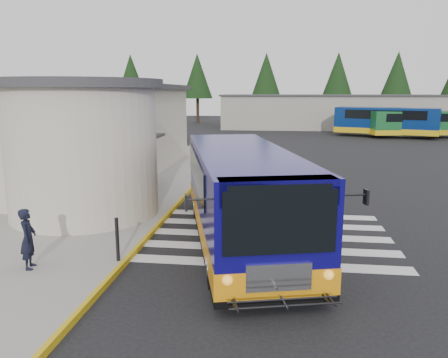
# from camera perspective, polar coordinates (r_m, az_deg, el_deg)

# --- Properties ---
(ground) EXTENTS (140.00, 140.00, 0.00)m
(ground) POSITION_cam_1_polar(r_m,az_deg,el_deg) (14.91, 7.16, -6.41)
(ground) COLOR black
(ground) RESTS_ON ground
(sidewalk) EXTENTS (10.00, 34.00, 0.15)m
(sidewalk) POSITION_cam_1_polar(r_m,az_deg,el_deg) (20.75, -18.52, -1.65)
(sidewalk) COLOR gray
(sidewalk) RESTS_ON ground
(curb_strip) EXTENTS (0.12, 34.00, 0.16)m
(curb_strip) POSITION_cam_1_polar(r_m,az_deg,el_deg) (19.16, -5.03, -2.13)
(curb_strip) COLOR gold
(curb_strip) RESTS_ON ground
(station_building) EXTENTS (12.70, 18.70, 4.80)m
(station_building) POSITION_cam_1_polar(r_m,az_deg,el_deg) (23.78, -19.93, 5.93)
(station_building) COLOR #B5AD99
(station_building) RESTS_ON ground
(crosswalk) EXTENTS (8.00, 5.35, 0.01)m
(crosswalk) POSITION_cam_1_polar(r_m,az_deg,el_deg) (14.15, 5.12, -7.32)
(crosswalk) COLOR silver
(crosswalk) RESTS_ON ground
(depot_building) EXTENTS (26.40, 8.40, 4.20)m
(depot_building) POSITION_cam_1_polar(r_m,az_deg,el_deg) (56.59, 13.42, 8.56)
(depot_building) COLOR gray
(depot_building) RESTS_ON ground
(tree_line) EXTENTS (58.40, 4.40, 10.00)m
(tree_line) POSITION_cam_1_polar(r_m,az_deg,el_deg) (64.57, 13.10, 13.02)
(tree_line) COLOR black
(tree_line) RESTS_ON ground
(transit_bus) EXTENTS (5.31, 10.39, 2.85)m
(transit_bus) POSITION_cam_1_polar(r_m,az_deg,el_deg) (13.16, 2.29, -2.57)
(transit_bus) COLOR #0D085F
(transit_bus) RESTS_ON ground
(pedestrian_a) EXTENTS (0.51, 0.65, 1.55)m
(pedestrian_a) POSITION_cam_1_polar(r_m,az_deg,el_deg) (12.01, -24.21, -7.12)
(pedestrian_a) COLOR black
(pedestrian_a) RESTS_ON sidewalk
(pedestrian_b) EXTENTS (0.67, 0.83, 1.61)m
(pedestrian_b) POSITION_cam_1_polar(r_m,az_deg,el_deg) (15.57, -15.36, -2.33)
(pedestrian_b) COLOR black
(pedestrian_b) RESTS_ON sidewalk
(bollard) EXTENTS (0.10, 0.10, 1.17)m
(bollard) POSITION_cam_1_polar(r_m,az_deg,el_deg) (11.83, -13.76, -7.67)
(bollard) COLOR black
(bollard) RESTS_ON sidewalk
(far_bus_a) EXTENTS (10.27, 6.21, 2.56)m
(far_bus_a) POSITION_cam_1_polar(r_m,az_deg,el_deg) (47.50, 20.43, 7.16)
(far_bus_a) COLOR navy
(far_bus_a) RESTS_ON ground
(far_bus_b) EXTENTS (9.16, 3.92, 2.29)m
(far_bus_b) POSITION_cam_1_polar(r_m,az_deg,el_deg) (47.83, 23.65, 6.73)
(far_bus_b) COLOR #175728
(far_bus_b) RESTS_ON ground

